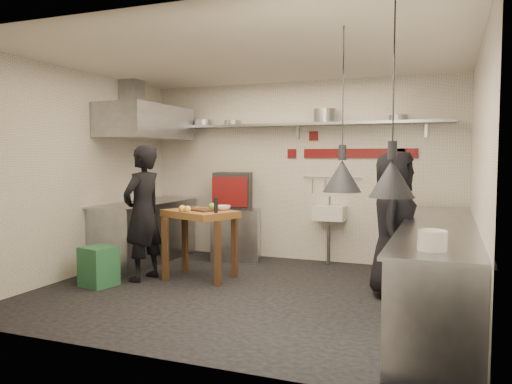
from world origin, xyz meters
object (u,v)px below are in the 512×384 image
(combi_oven, at_px, (233,191))
(chef_right, at_px, (394,224))
(green_bin, at_px, (99,266))
(oven_stand, at_px, (237,234))
(prep_table, at_px, (200,245))
(chef_left, at_px, (143,213))

(combi_oven, xyz_separation_m, chef_right, (2.62, -1.30, -0.24))
(combi_oven, distance_m, green_bin, 2.51)
(oven_stand, xyz_separation_m, prep_table, (0.07, -1.38, 0.06))
(chef_right, bearing_deg, chef_left, 99.03)
(green_bin, height_order, chef_right, chef_right)
(oven_stand, bearing_deg, chef_right, -42.39)
(combi_oven, bearing_deg, green_bin, -127.67)
(oven_stand, bearing_deg, combi_oven, 149.99)
(prep_table, distance_m, chef_left, 0.87)
(chef_left, xyz_separation_m, chef_right, (3.16, 0.41, -0.04))
(combi_oven, xyz_separation_m, prep_table, (0.14, -1.40, -0.63))
(oven_stand, distance_m, chef_right, 2.89)
(prep_table, relative_size, chef_left, 0.52)
(prep_table, bearing_deg, green_bin, -118.83)
(combi_oven, height_order, chef_left, chef_left)
(chef_right, bearing_deg, combi_oven, 65.15)
(oven_stand, relative_size, green_bin, 1.60)
(combi_oven, xyz_separation_m, chef_left, (-0.54, -1.72, -0.20))
(green_bin, relative_size, chef_left, 0.28)
(green_bin, bearing_deg, chef_right, 14.18)
(oven_stand, distance_m, prep_table, 1.38)
(oven_stand, distance_m, green_bin, 2.38)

